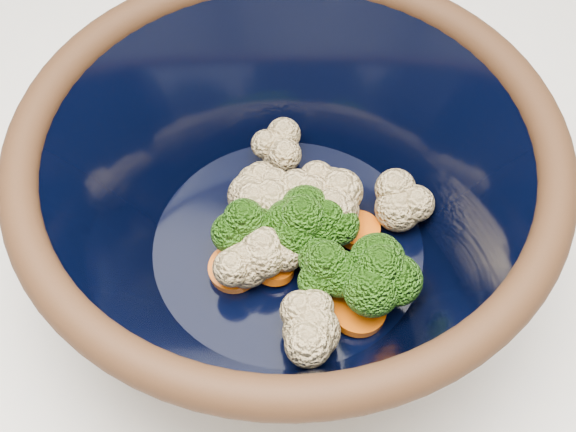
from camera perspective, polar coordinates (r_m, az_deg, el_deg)
mixing_bowl at (r=0.47m, az=-0.00°, el=0.92°), size 0.30×0.30×0.13m
vegetable_pile at (r=0.48m, az=1.42°, el=-1.12°), size 0.13×0.15×0.05m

